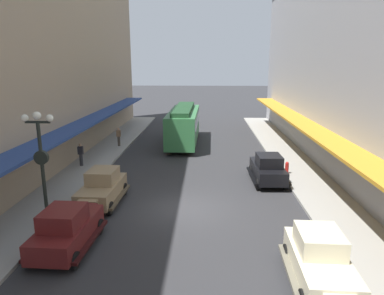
% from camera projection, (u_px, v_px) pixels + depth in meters
% --- Properties ---
extents(ground_plane, '(200.00, 200.00, 0.00)m').
position_uv_depth(ground_plane, '(187.00, 208.00, 18.12)').
color(ground_plane, '#2D2D30').
extents(sidewalk_left, '(3.00, 60.00, 0.15)m').
position_uv_depth(sidewalk_left, '(46.00, 205.00, 18.40)').
color(sidewalk_left, '#99968E').
rests_on(sidewalk_left, ground).
extents(sidewalk_right, '(3.00, 60.00, 0.15)m').
position_uv_depth(sidewalk_right, '(334.00, 209.00, 17.80)').
color(sidewalk_right, '#99968E').
rests_on(sidewalk_right, ground).
extents(parked_car_0, '(2.27, 4.31, 1.84)m').
position_uv_depth(parked_car_0, '(320.00, 259.00, 11.73)').
color(parked_car_0, beige).
rests_on(parked_car_0, ground).
extents(parked_car_1, '(2.26, 4.30, 1.84)m').
position_uv_depth(parked_car_1, '(67.00, 228.00, 13.92)').
color(parked_car_1, '#591919').
rests_on(parked_car_1, ground).
extents(parked_car_2, '(2.24, 4.29, 1.84)m').
position_uv_depth(parked_car_2, '(268.00, 168.00, 21.85)').
color(parked_car_2, black).
rests_on(parked_car_2, ground).
extents(parked_car_3, '(2.24, 4.30, 1.84)m').
position_uv_depth(parked_car_3, '(102.00, 187.00, 18.55)').
color(parked_car_3, '#997F5B').
rests_on(parked_car_3, ground).
extents(streetcar, '(2.65, 9.63, 3.46)m').
position_uv_depth(streetcar, '(184.00, 124.00, 32.07)').
color(streetcar, '#33723F').
rests_on(streetcar, ground).
extents(lamp_post_with_clock, '(1.42, 0.44, 5.16)m').
position_uv_depth(lamp_post_with_clock, '(42.00, 163.00, 15.61)').
color(lamp_post_with_clock, black).
rests_on(lamp_post_with_clock, sidewalk_left).
extents(fire_hydrant, '(0.24, 0.24, 0.82)m').
position_uv_depth(fire_hydrant, '(287.00, 168.00, 23.23)').
color(fire_hydrant, '#B21E19').
rests_on(fire_hydrant, sidewalk_right).
extents(pedestrian_0, '(0.36, 0.24, 1.64)m').
position_uv_depth(pedestrian_0, '(81.00, 154.00, 24.94)').
color(pedestrian_0, '#2D2D33').
rests_on(pedestrian_0, sidewalk_left).
extents(pedestrian_1, '(0.36, 0.24, 1.64)m').
position_uv_depth(pedestrian_1, '(119.00, 137.00, 30.95)').
color(pedestrian_1, '#4C4238').
rests_on(pedestrian_1, sidewalk_left).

